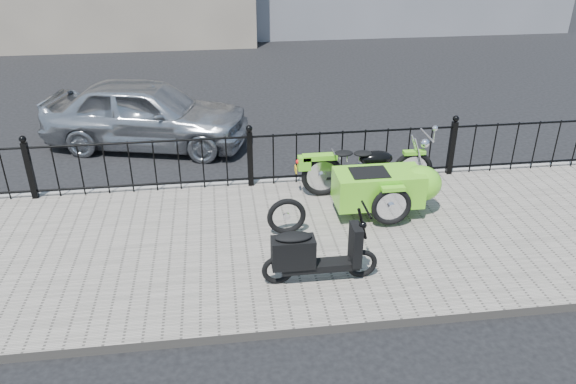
{
  "coord_description": "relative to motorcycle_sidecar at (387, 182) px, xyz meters",
  "views": [
    {
      "loc": [
        -0.51,
        -7.24,
        4.35
      ],
      "look_at": [
        0.45,
        -0.1,
        0.66
      ],
      "focal_mm": 35.0,
      "sensor_mm": 36.0,
      "label": 1
    }
  ],
  "objects": [
    {
      "name": "iron_fence",
      "position": [
        -2.0,
        1.14,
        -0.01
      ],
      "size": [
        14.11,
        0.11,
        1.08
      ],
      "color": "black",
      "rests_on": "sidewalk"
    },
    {
      "name": "sedan_car",
      "position": [
        -3.88,
        3.46,
        0.09
      ],
      "size": [
        4.29,
        2.56,
        1.37
      ],
      "primitive_type": "imported",
      "rotation": [
        0.0,
        0.0,
        1.32
      ],
      "color": "#A8ABAF",
      "rests_on": "ground"
    },
    {
      "name": "curb",
      "position": [
        -2.0,
        1.28,
        -0.53
      ],
      "size": [
        30.0,
        0.1,
        0.12
      ],
      "primitive_type": "cube",
      "color": "gray",
      "rests_on": "ground"
    },
    {
      "name": "spare_tire",
      "position": [
        -1.61,
        -0.51,
        -0.19
      ],
      "size": [
        0.57,
        0.11,
        0.57
      ],
      "primitive_type": "torus",
      "rotation": [
        1.57,
        0.0,
        0.05
      ],
      "color": "black",
      "rests_on": "sidewalk"
    },
    {
      "name": "scooter",
      "position": [
        -1.44,
        -1.68,
        -0.09
      ],
      "size": [
        1.47,
        0.43,
        1.0
      ],
      "color": "black",
      "rests_on": "sidewalk"
    },
    {
      "name": "ground",
      "position": [
        -2.0,
        -0.16,
        -0.59
      ],
      "size": [
        120.0,
        120.0,
        0.0
      ],
      "primitive_type": "plane",
      "color": "black",
      "rests_on": "ground"
    },
    {
      "name": "motorcycle_sidecar",
      "position": [
        0.0,
        0.0,
        0.0
      ],
      "size": [
        2.28,
        1.48,
        0.98
      ],
      "color": "black",
      "rests_on": "sidewalk"
    },
    {
      "name": "sidewalk",
      "position": [
        -2.0,
        -0.66,
        -0.53
      ],
      "size": [
        30.0,
        3.8,
        0.12
      ],
      "primitive_type": "cube",
      "color": "slate",
      "rests_on": "ground"
    }
  ]
}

